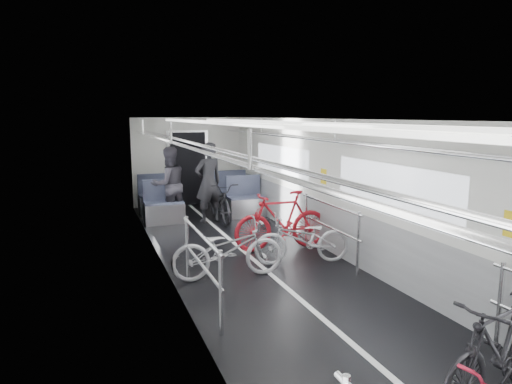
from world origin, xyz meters
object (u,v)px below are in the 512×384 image
Objects in this scene: bike_aisle at (220,201)px; bike_left_far at (228,249)px; person_seated at (169,185)px; bike_right_mid at (302,239)px; bike_right_near at (499,349)px; person_standing at (208,182)px; bike_right_far at (282,221)px.

bike_left_far is at bearing -102.41° from bike_aisle.
bike_left_far is 0.99× the size of person_seated.
bike_right_mid is 4.18m from person_seated.
bike_right_near is 0.89× the size of person_standing.
bike_right_near is 7.53m from person_standing.
person_standing is at bearing 145.92° from person_seated.
bike_right_mid is 0.91× the size of bike_aisle.
bike_left_far is 1.74m from bike_right_far.
bike_right_far is at bearing 104.00° from person_seated.
person_seated is (-1.54, 3.86, 0.45)m from bike_right_mid.
bike_right_far is 2.78m from person_standing.
bike_left_far is 3.84m from person_standing.
person_seated reaches higher than bike_aisle.
bike_right_near is 7.96m from person_seated.
bike_right_near is 0.94× the size of person_seated.
person_seated is at bearing -150.95° from bike_right_far.
bike_right_far is (0.09, 4.83, 0.05)m from bike_right_near.
person_seated is at bearing 176.15° from bike_right_near.
bike_right_near is at bearing 79.49° from person_standing.
bike_left_far is 0.97× the size of bike_aisle.
bike_left_far is at bearing -71.13° from bike_right_mid.
bike_aisle is at bearing -10.73° from bike_left_far.
bike_aisle is 0.53m from person_standing.
bike_aisle is at bearing 164.93° from person_standing.
bike_right_mid is 0.89× the size of bike_right_far.
bike_aisle is (-0.42, 3.53, 0.04)m from bike_right_mid.
person_seated is at bearing 5.89° from bike_left_far.
bike_right_far is (0.00, 0.86, 0.12)m from bike_right_mid.
bike_right_mid is 3.56m from bike_aisle.
person_standing reaches higher than bike_right_far.
bike_left_far is at bearing -175.58° from bike_right_near.
bike_right_mid is (1.36, 0.21, -0.03)m from bike_left_far.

